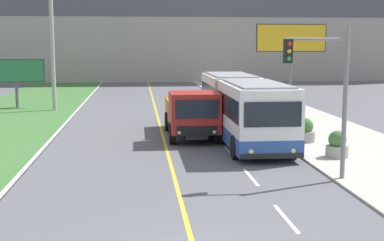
% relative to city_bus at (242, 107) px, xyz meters
% --- Properties ---
extents(lane_marking_centre, '(2.88, 140.00, 0.01)m').
position_rel_city_bus_xyz_m(lane_marking_centre, '(-3.61, -13.97, -1.55)').
color(lane_marking_centre, gold).
rests_on(lane_marking_centre, ground_plane).
extents(city_bus, '(2.74, 12.76, 3.05)m').
position_rel_city_bus_xyz_m(city_bus, '(0.00, 0.00, 0.00)').
color(city_bus, white).
rests_on(city_bus, ground_plane).
extents(dump_truck, '(2.46, 6.80, 2.44)m').
position_rel_city_bus_xyz_m(dump_truck, '(-2.53, -0.16, -0.33)').
color(dump_truck, black).
rests_on(dump_truck, ground_plane).
extents(utility_pole_far, '(1.80, 0.28, 10.32)m').
position_rel_city_bus_xyz_m(utility_pole_far, '(-11.19, 12.38, 3.66)').
color(utility_pole_far, '#9E9E99').
rests_on(utility_pole_far, ground_plane).
extents(traffic_light_mast, '(2.28, 0.32, 5.31)m').
position_rel_city_bus_xyz_m(traffic_light_mast, '(1.20, -8.80, 1.85)').
color(traffic_light_mast, slate).
rests_on(traffic_light_mast, ground_plane).
extents(billboard_large, '(5.70, 0.24, 6.31)m').
position_rel_city_bus_xyz_m(billboard_large, '(7.04, 15.67, 3.40)').
color(billboard_large, '#59595B').
rests_on(billboard_large, ground_plane).
extents(billboard_small, '(4.18, 0.24, 3.62)m').
position_rel_city_bus_xyz_m(billboard_small, '(-14.19, 14.25, 1.09)').
color(billboard_small, '#59595B').
rests_on(billboard_small, ground_plane).
extents(planter_round_near, '(0.93, 0.93, 1.12)m').
position_rel_city_bus_xyz_m(planter_round_near, '(2.98, -5.41, -0.98)').
color(planter_round_near, gray).
rests_on(planter_round_near, sidewalk_right).
extents(planter_round_second, '(0.95, 0.95, 1.15)m').
position_rel_city_bus_xyz_m(planter_round_second, '(2.76, -1.85, -0.97)').
color(planter_round_second, gray).
rests_on(planter_round_second, sidewalk_right).
extents(planter_round_third, '(0.95, 0.95, 1.17)m').
position_rel_city_bus_xyz_m(planter_round_third, '(2.91, 1.72, -0.96)').
color(planter_round_third, gray).
rests_on(planter_round_third, sidewalk_right).
extents(planter_round_far, '(0.91, 0.91, 1.11)m').
position_rel_city_bus_xyz_m(planter_round_far, '(2.92, 5.29, -0.98)').
color(planter_round_far, gray).
rests_on(planter_round_far, sidewalk_right).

